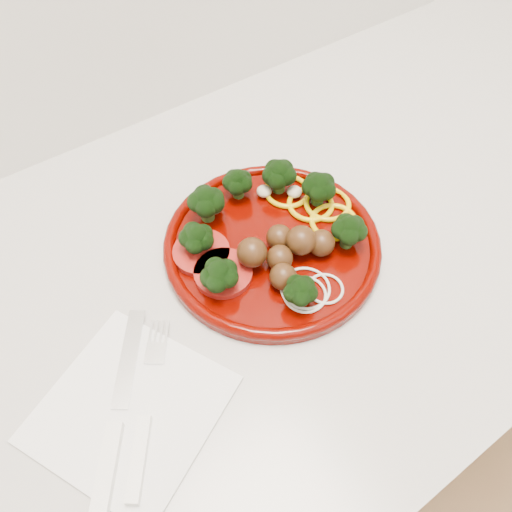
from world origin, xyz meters
TOP-DOWN VIEW (x-y plane):
  - counter at (0.00, 1.70)m, footprint 2.40×0.60m
  - plate at (-0.11, 1.70)m, footprint 0.25×0.25m
  - napkin at (-0.33, 1.62)m, footprint 0.21×0.21m
  - knife at (-0.35, 1.61)m, footprint 0.13×0.17m
  - fork at (-0.33, 1.59)m, footprint 0.12×0.15m

SIDE VIEW (x-z plane):
  - counter at x=0.00m, z-range 0.00..0.90m
  - napkin at x=-0.33m, z-range 0.90..0.90m
  - fork at x=-0.33m, z-range 0.90..0.91m
  - knife at x=-0.35m, z-range 0.90..0.91m
  - plate at x=-0.11m, z-range 0.89..0.94m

